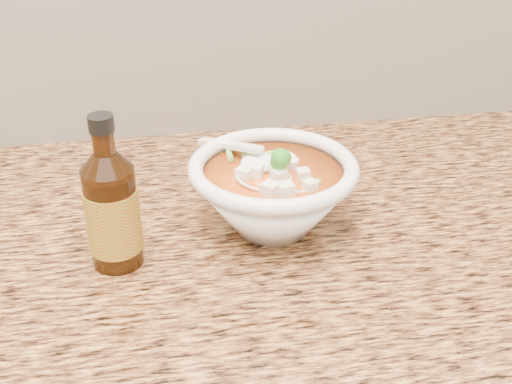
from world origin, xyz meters
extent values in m
cube|color=#A7783D|center=(0.00, 1.68, 0.88)|extent=(4.00, 0.68, 0.04)
cylinder|color=white|center=(0.27, 1.69, 0.90)|extent=(0.08, 0.08, 0.01)
torus|color=white|center=(0.27, 1.69, 0.98)|extent=(0.20, 0.20, 0.02)
torus|color=beige|center=(0.26, 1.71, 0.97)|extent=(0.11, 0.11, 0.00)
torus|color=beige|center=(0.27, 1.69, 0.97)|extent=(0.07, 0.07, 0.00)
torus|color=beige|center=(0.26, 1.70, 0.97)|extent=(0.06, 0.06, 0.00)
torus|color=beige|center=(0.26, 1.69, 0.97)|extent=(0.12, 0.12, 0.00)
torus|color=beige|center=(0.29, 1.71, 0.97)|extent=(0.10, 0.10, 0.00)
torus|color=beige|center=(0.26, 1.71, 0.97)|extent=(0.07, 0.07, 0.00)
torus|color=beige|center=(0.26, 1.70, 0.96)|extent=(0.12, 0.12, 0.00)
torus|color=beige|center=(0.27, 1.71, 0.96)|extent=(0.08, 0.08, 0.00)
torus|color=beige|center=(0.27, 1.70, 0.96)|extent=(0.09, 0.09, 0.00)
torus|color=beige|center=(0.26, 1.69, 0.96)|extent=(0.08, 0.08, 0.00)
cube|color=silver|center=(0.29, 1.69, 0.98)|extent=(0.02, 0.02, 0.02)
cube|color=silver|center=(0.27, 1.72, 0.98)|extent=(0.02, 0.02, 0.02)
cube|color=silver|center=(0.28, 1.65, 0.98)|extent=(0.02, 0.02, 0.01)
cube|color=silver|center=(0.28, 1.68, 0.98)|extent=(0.02, 0.02, 0.02)
cube|color=silver|center=(0.26, 1.69, 0.98)|extent=(0.02, 0.02, 0.01)
cube|color=silver|center=(0.24, 1.66, 0.98)|extent=(0.02, 0.02, 0.01)
cube|color=silver|center=(0.23, 1.72, 0.98)|extent=(0.02, 0.02, 0.02)
cube|color=silver|center=(0.28, 1.71, 0.98)|extent=(0.02, 0.02, 0.02)
cube|color=silver|center=(0.26, 1.65, 0.98)|extent=(0.02, 0.02, 0.02)
ellipsoid|color=#196014|center=(0.28, 1.68, 0.99)|extent=(0.04, 0.04, 0.03)
cylinder|color=#6FB545|center=(0.25, 1.67, 0.98)|extent=(0.02, 0.02, 0.01)
cylinder|color=#6FB545|center=(0.32, 1.69, 0.98)|extent=(0.02, 0.01, 0.01)
cylinder|color=#6FB545|center=(0.32, 1.66, 0.98)|extent=(0.02, 0.02, 0.01)
cylinder|color=#6FB545|center=(0.28, 1.75, 0.98)|extent=(0.01, 0.02, 0.01)
ellipsoid|color=white|center=(0.26, 1.71, 0.98)|extent=(0.04, 0.04, 0.02)
cube|color=white|center=(0.23, 1.75, 0.98)|extent=(0.07, 0.09, 0.03)
cylinder|color=#351907|center=(0.09, 1.65, 0.96)|extent=(0.06, 0.06, 0.11)
cylinder|color=#351907|center=(0.09, 1.65, 1.05)|extent=(0.02, 0.02, 0.02)
cylinder|color=black|center=(0.09, 1.65, 1.07)|extent=(0.03, 0.03, 0.02)
cylinder|color=red|center=(0.09, 1.65, 0.96)|extent=(0.06, 0.06, 0.07)
camera|label=1|loc=(0.14, 1.06, 1.32)|focal=45.00mm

